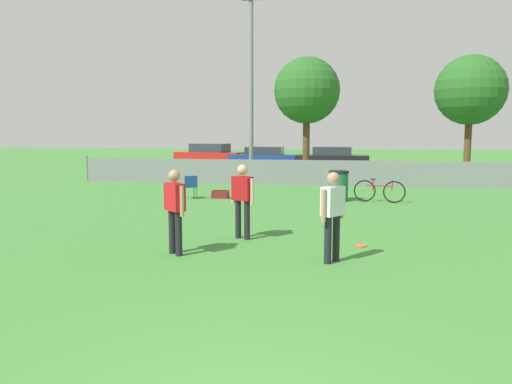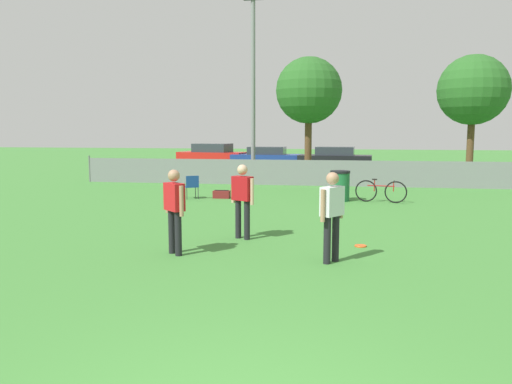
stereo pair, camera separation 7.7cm
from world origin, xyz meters
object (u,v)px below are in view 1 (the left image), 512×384
object	(u,v)px
bicycle_sideline	(379,191)
frisbee_disc	(361,246)
player_receiver_white	(333,210)
parked_car_blue	(265,157)
folding_chair_sideline	(190,185)
gear_bag_sideline	(220,194)
trash_bin	(339,186)
parked_car_dark	(333,158)
player_defender_red	(175,205)
tree_far_right	(470,91)
parked_car_red	(210,155)
player_thrower_red	(242,195)
tree_near_pole	(307,91)
light_pole	(251,72)

from	to	relation	value
bicycle_sideline	frisbee_disc	bearing A→B (deg)	-86.55
player_receiver_white	parked_car_blue	distance (m)	23.01
folding_chair_sideline	gear_bag_sideline	distance (m)	1.10
player_receiver_white	trash_bin	bearing A→B (deg)	34.69
gear_bag_sideline	parked_car_blue	distance (m)	14.57
parked_car_dark	player_defender_red	bearing A→B (deg)	-93.36
player_receiver_white	tree_far_right	bearing A→B (deg)	14.61
gear_bag_sideline	parked_car_red	distance (m)	16.04
player_thrower_red	parked_car_blue	size ratio (longest dim) A/B	0.37
player_defender_red	parked_car_blue	xyz separation A→B (m)	(-1.43, 22.48, -0.30)
bicycle_sideline	tree_near_pole	bearing A→B (deg)	125.15
folding_chair_sideline	parked_car_red	xyz separation A→B (m)	(-3.28, 15.78, 0.23)
player_receiver_white	trash_bin	size ratio (longest dim) A/B	1.60
player_defender_red	player_thrower_red	bearing A→B (deg)	99.39
tree_near_pole	parked_car_red	distance (m)	12.03
tree_near_pole	parked_car_blue	bearing A→B (deg)	110.39
player_defender_red	parked_car_red	size ratio (longest dim) A/B	0.34
player_receiver_white	trash_bin	distance (m)	8.00
player_thrower_red	parked_car_blue	distance (m)	21.05
bicycle_sideline	folding_chair_sideline	bearing A→B (deg)	-166.90
tree_far_right	frisbee_disc	distance (m)	16.10
folding_chair_sideline	parked_car_dark	xyz separation A→B (m)	(4.80, 13.75, 0.21)
light_pole	bicycle_sideline	bearing A→B (deg)	-49.42
player_defender_red	parked_car_dark	distance (m)	21.54
player_receiver_white	bicycle_sideline	world-z (taller)	player_receiver_white
light_pole	gear_bag_sideline	world-z (taller)	light_pole
tree_far_right	frisbee_disc	size ratio (longest dim) A/B	23.67
light_pole	parked_car_dark	distance (m)	9.31
player_receiver_white	player_defender_red	world-z (taller)	same
player_receiver_white	parked_car_red	world-z (taller)	player_receiver_white
tree_near_pole	parked_car_dark	size ratio (longest dim) A/B	1.28
frisbee_disc	bicycle_sideline	size ratio (longest dim) A/B	0.15
light_pole	tree_near_pole	bearing A→B (deg)	3.02
parked_car_blue	parked_car_dark	distance (m)	4.44
player_thrower_red	gear_bag_sideline	bearing A→B (deg)	136.04
frisbee_disc	tree_far_right	bearing A→B (deg)	68.90
light_pole	parked_car_red	distance (m)	11.20
light_pole	player_thrower_red	xyz separation A→B (m)	(1.89, -12.43, -4.05)
tree_near_pole	player_receiver_white	bearing A→B (deg)	-84.84
gear_bag_sideline	parked_car_red	bearing A→B (deg)	105.45
parked_car_red	parked_car_dark	world-z (taller)	parked_car_red
player_defender_red	bicycle_sideline	world-z (taller)	player_defender_red
frisbee_disc	bicycle_sideline	distance (m)	6.61
light_pole	player_thrower_red	size ratio (longest dim) A/B	5.21
player_defender_red	gear_bag_sideline	size ratio (longest dim) A/B	2.82
light_pole	trash_bin	xyz separation A→B (m)	(4.00, -6.12, -4.49)
tree_near_pole	player_defender_red	size ratio (longest dim) A/B	3.47
player_thrower_red	trash_bin	distance (m)	6.67
bicycle_sideline	light_pole	bearing A→B (deg)	142.06
gear_bag_sideline	parked_car_blue	xyz separation A→B (m)	(-0.47, 14.55, 0.52)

